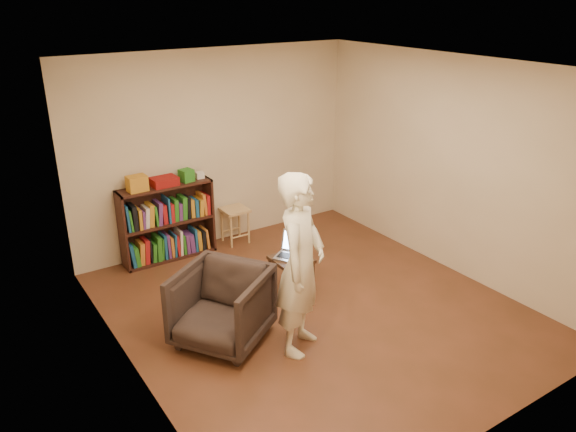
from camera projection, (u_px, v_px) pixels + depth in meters
floor at (314, 309)px, 6.18m from camera, size 4.50×4.50×0.00m
ceiling at (319, 67)px, 5.20m from camera, size 4.50×4.50×0.00m
wall_back at (216, 149)px, 7.42m from camera, size 4.00×0.00×4.00m
wall_left at (123, 244)px, 4.66m from camera, size 0.00×4.50×4.50m
wall_right at (451, 166)px, 6.71m from camera, size 0.00×4.50×4.50m
bookshelf at (167, 226)px, 7.21m from camera, size 1.20×0.30×1.00m
box_yellow at (137, 183)px, 6.75m from camera, size 0.24×0.18×0.19m
red_cloth at (164, 181)px, 6.95m from camera, size 0.32×0.24×0.11m
box_green at (186, 175)px, 7.09m from camera, size 0.18×0.18×0.15m
box_white at (200, 175)px, 7.23m from camera, size 0.11×0.11×0.08m
stool at (235, 215)px, 7.66m from camera, size 0.34×0.34×0.49m
armchair at (222, 307)px, 5.49m from camera, size 1.16×1.16×0.77m
side_table at (291, 264)px, 6.41m from camera, size 0.41×0.41×0.42m
laptop at (293, 251)px, 6.42m from camera, size 0.48×0.49×0.26m
person at (301, 265)px, 5.20m from camera, size 0.78×0.74×1.79m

